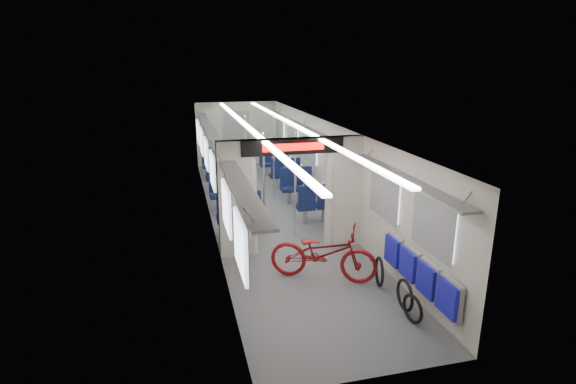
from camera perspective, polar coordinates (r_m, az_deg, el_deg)
The scene contains 14 objects.
carriage at distance 10.43m, azimuth -1.91°, elevation 4.06°, with size 12.00×12.02×2.31m.
bicycle at distance 7.92m, azimuth 4.49°, elevation -7.73°, with size 0.66×1.89×0.99m, color maroon.
flip_bench at distance 7.33m, azimuth 16.22°, elevation -9.73°, with size 0.12×2.14×0.55m.
bike_hoop_a at distance 7.06m, azimuth 15.52°, elevation -14.26°, with size 0.45×0.45×0.05m, color black.
bike_hoop_b at distance 7.32m, azimuth 14.60°, elevation -12.72°, with size 0.51×0.51×0.05m, color black.
bike_hoop_c at distance 7.95m, azimuth 11.51°, elevation -10.03°, with size 0.52×0.52×0.05m, color black.
seat_bay_near_left at distance 10.75m, azimuth -7.02°, elevation -0.81°, with size 0.95×2.26×1.16m.
seat_bay_near_right at distance 11.36m, azimuth 2.22°, elevation 0.01°, with size 0.88×1.94×1.06m.
seat_bay_far_left at distance 14.13m, azimuth -8.82°, elevation 3.16°, with size 0.90×2.03×1.09m.
seat_bay_far_right at distance 14.21m, azimuth -1.20°, elevation 3.37°, with size 0.88×1.93×1.06m.
stanchion_near_left at distance 9.57m, azimuth -3.04°, elevation 0.75°, with size 0.05×0.05×2.30m, color silver.
stanchion_near_right at distance 9.53m, azimuth 0.88°, elevation 0.71°, with size 0.04×0.04×2.30m, color silver.
stanchion_far_left at distance 12.45m, azimuth -5.31°, elevation 4.38°, with size 0.04×0.04×2.30m, color silver.
stanchion_far_right at distance 12.33m, azimuth -1.83°, elevation 4.33°, with size 0.04×0.04×2.30m, color silver.
Camera 1 is at (-2.13, -10.23, 3.73)m, focal length 28.00 mm.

